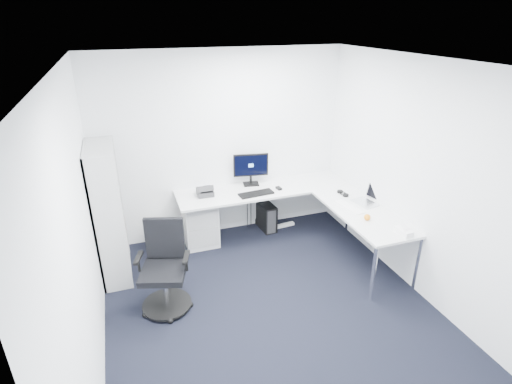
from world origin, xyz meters
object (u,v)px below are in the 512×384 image
object	(u,v)px
l_desk	(274,222)
task_chair	(163,270)
laptop	(366,195)
monitor	(251,169)
bookshelf	(109,213)

from	to	relation	value
l_desk	task_chair	world-z (taller)	task_chair
l_desk	laptop	world-z (taller)	laptop
monitor	laptop	bearing A→B (deg)	-32.10
l_desk	monitor	bearing A→B (deg)	107.33
laptop	task_chair	bearing A→B (deg)	174.93
monitor	laptop	world-z (taller)	monitor
l_desk	monitor	size ratio (longest dim) A/B	5.09
bookshelf	laptop	bearing A→B (deg)	-10.95
l_desk	monitor	distance (m)	0.84
bookshelf	laptop	size ratio (longest dim) A/B	5.08
monitor	laptop	size ratio (longest dim) A/B	1.52
task_chair	bookshelf	bearing A→B (deg)	136.55
laptop	bookshelf	bearing A→B (deg)	157.76
l_desk	monitor	xyz separation A→B (m)	(-0.17, 0.54, 0.63)
task_chair	monitor	world-z (taller)	monitor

